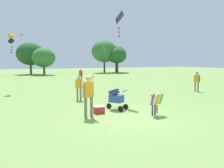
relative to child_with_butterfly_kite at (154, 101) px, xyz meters
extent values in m
plane|color=#75994C|center=(-1.20, 0.27, -0.62)|extent=(120.00, 120.00, 0.00)
cylinder|color=brown|center=(-2.42, 33.15, 0.23)|extent=(0.36, 0.36, 1.72)
ellipsoid|color=#235623|center=(-2.42, 33.15, 2.99)|extent=(4.75, 4.28, 4.04)
cylinder|color=brown|center=(-0.58, 29.86, 0.08)|extent=(0.36, 0.36, 1.42)
ellipsoid|color=#387033|center=(-0.58, 29.86, 2.32)|extent=(3.81, 3.43, 3.24)
cylinder|color=brown|center=(11.49, 32.11, 0.49)|extent=(0.36, 0.36, 2.23)
ellipsoid|color=#387033|center=(11.49, 32.11, 3.69)|extent=(5.21, 4.69, 4.43)
cylinder|color=brown|center=(13.48, 30.17, 0.39)|extent=(0.36, 0.36, 2.03)
ellipsoid|color=#235623|center=(13.48, 30.17, 2.85)|extent=(3.60, 3.24, 3.06)
cylinder|color=brown|center=(14.32, 32.44, 0.39)|extent=(0.36, 0.36, 2.02)
ellipsoid|color=#2D6628|center=(14.32, 32.44, 3.12)|extent=(4.30, 3.87, 3.65)
cylinder|color=#33384C|center=(0.07, 0.05, -0.37)|extent=(0.07, 0.07, 0.51)
cylinder|color=#33384C|center=(-0.08, 0.03, -0.37)|extent=(0.07, 0.07, 0.51)
cube|color=#4C4C56|center=(-0.01, 0.04, 0.07)|extent=(0.24, 0.17, 0.38)
cylinder|color=beige|center=(0.13, 0.06, 0.04)|extent=(0.05, 0.05, 0.34)
cylinder|color=beige|center=(-0.14, 0.02, 0.04)|extent=(0.05, 0.05, 0.34)
sphere|color=beige|center=(-0.01, 0.04, 0.34)|extent=(0.13, 0.13, 0.13)
cube|color=green|center=(0.28, -0.11, 0.10)|extent=(0.15, 0.18, 0.47)
cube|color=yellow|center=(0.15, -0.12, 0.10)|extent=(0.15, 0.18, 0.47)
cube|color=#F4A319|center=(0.02, -0.14, 0.10)|extent=(0.15, 0.18, 0.47)
cube|color=white|center=(-0.11, -0.16, 0.10)|extent=(0.15, 0.18, 0.47)
cube|color=purple|center=(-0.24, -0.18, 0.10)|extent=(0.15, 0.18, 0.47)
cube|color=red|center=(0.02, -0.16, -0.33)|extent=(0.08, 0.02, 0.36)
cylinder|color=#7F705B|center=(-2.88, 0.86, -0.19)|extent=(0.13, 0.13, 0.87)
cylinder|color=#7F705B|center=(-2.61, 0.89, -0.19)|extent=(0.13, 0.13, 0.87)
cube|color=orange|center=(-2.74, 0.87, 0.58)|extent=(0.40, 0.28, 0.65)
cylinder|color=beige|center=(-2.98, 0.85, 0.53)|extent=(0.09, 0.09, 0.58)
cylinder|color=beige|center=(-2.52, 1.04, 1.02)|extent=(0.15, 0.54, 0.41)
sphere|color=beige|center=(-2.74, 0.87, 1.04)|extent=(0.23, 0.23, 0.23)
cylinder|color=black|center=(-1.29, 1.98, -0.48)|extent=(0.19, 0.25, 0.28)
cylinder|color=black|center=(-1.06, 1.17, -0.48)|extent=(0.19, 0.25, 0.28)
cylinder|color=black|center=(-0.63, 1.46, -0.48)|extent=(0.19, 0.25, 0.28)
cube|color=#2D4C93|center=(-1.06, 1.63, -0.06)|extent=(0.72, 0.78, 0.36)
cube|color=navy|center=(-1.13, 1.73, 0.24)|extent=(0.58, 0.58, 0.35)
cylinder|color=black|center=(-0.80, 1.25, 0.34)|extent=(0.42, 0.30, 0.04)
cube|color=black|center=(-0.01, 3.36, 4.19)|extent=(0.48, 1.01, 0.86)
cube|color=red|center=(-0.02, 3.40, 3.59)|extent=(0.06, 0.08, 0.14)
cube|color=red|center=(-0.05, 3.33, 3.37)|extent=(0.06, 0.08, 0.14)
cube|color=red|center=(0.00, 3.41, 3.15)|extent=(0.06, 0.08, 0.14)
cylinder|color=silver|center=(-1.25, 2.19, 1.69)|extent=(2.49, 2.35, 4.63)
cube|color=#F4A319|center=(-5.52, 10.35, 3.62)|extent=(0.47, 0.47, 0.36)
cube|color=black|center=(-5.52, 10.35, 3.24)|extent=(0.47, 0.47, 0.36)
cube|color=black|center=(-5.48, 10.30, 2.81)|extent=(0.08, 0.08, 0.14)
cube|color=black|center=(-5.51, 10.33, 2.59)|extent=(0.06, 0.07, 0.14)
cube|color=black|center=(-5.55, 10.38, 2.37)|extent=(0.08, 0.08, 0.14)
cylinder|color=silver|center=(-4.58, 8.90, 1.30)|extent=(1.88, 2.92, 3.86)
cube|color=#F4A319|center=(-3.95, 28.50, 5.76)|extent=(0.50, 0.51, 0.29)
cylinder|color=#4C4C51|center=(0.90, 14.17, -0.24)|extent=(0.11, 0.11, 0.78)
cylinder|color=#4C4C51|center=(1.13, 14.25, -0.24)|extent=(0.11, 0.11, 0.78)
cube|color=red|center=(1.01, 14.21, 0.44)|extent=(0.39, 0.32, 0.58)
cylinder|color=beige|center=(0.81, 14.13, 0.40)|extent=(0.08, 0.08, 0.52)
cylinder|color=beige|center=(1.21, 14.28, 0.40)|extent=(0.08, 0.08, 0.52)
sphere|color=beige|center=(1.01, 14.21, 0.86)|extent=(0.20, 0.20, 0.20)
cylinder|color=#7F705B|center=(7.36, 4.34, -0.25)|extent=(0.11, 0.11, 0.75)
cylinder|color=#7F705B|center=(7.30, 4.57, -0.25)|extent=(0.11, 0.11, 0.75)
cube|color=orange|center=(7.33, 4.46, 0.41)|extent=(0.28, 0.37, 0.57)
cylinder|color=brown|center=(7.38, 4.26, 0.37)|extent=(0.08, 0.08, 0.50)
cylinder|color=brown|center=(7.27, 4.65, 0.37)|extent=(0.08, 0.08, 0.50)
sphere|color=brown|center=(7.33, 4.46, 0.81)|extent=(0.19, 0.19, 0.19)
cylinder|color=#7F705B|center=(-2.05, 4.93, -0.25)|extent=(0.11, 0.11, 0.74)
cylinder|color=#7F705B|center=(-1.91, 4.75, -0.25)|extent=(0.11, 0.11, 0.74)
cube|color=orange|center=(-1.98, 4.84, 0.39)|extent=(0.36, 0.38, 0.55)
cylinder|color=tan|center=(-2.11, 4.99, 0.35)|extent=(0.08, 0.08, 0.49)
cylinder|color=tan|center=(-1.85, 4.68, 0.35)|extent=(0.08, 0.08, 0.49)
sphere|color=tan|center=(-1.98, 4.84, 0.78)|extent=(0.19, 0.19, 0.19)
cube|color=red|center=(-2.09, 1.31, -0.47)|extent=(0.44, 0.32, 0.30)
cube|color=white|center=(-2.09, 1.31, -0.30)|extent=(0.45, 0.33, 0.05)
camera|label=1|loc=(-5.62, -7.48, 1.75)|focal=34.05mm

